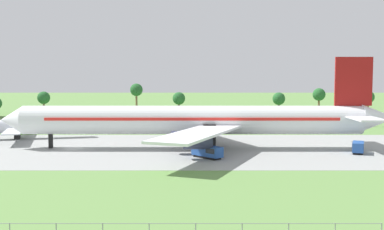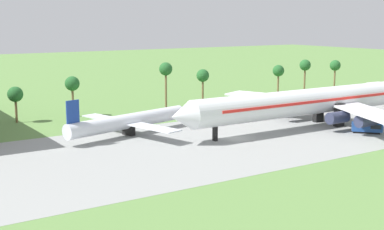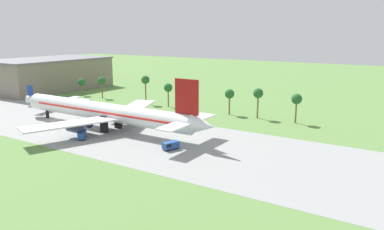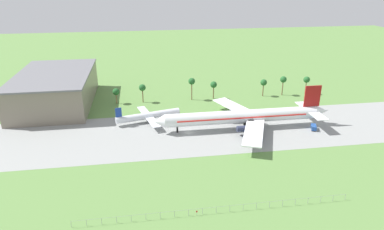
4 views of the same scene
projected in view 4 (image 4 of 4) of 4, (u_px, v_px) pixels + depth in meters
The scene contains 10 objects.
ground_plane at pixel (188, 132), 148.48m from camera, with size 600.00×600.00×0.00m, color #5B8442.
taxiway_strip at pixel (188, 132), 148.47m from camera, with size 320.00×44.00×0.02m.
jet_airliner at pixel (245, 116), 150.49m from camera, with size 79.57×56.23×18.33m.
regional_aircraft at pixel (148, 116), 158.45m from camera, with size 30.00×27.23×8.84m.
baggage_tug at pixel (256, 137), 141.75m from camera, with size 5.69×5.92×2.22m.
fuel_truck at pixel (314, 127), 150.44m from camera, with size 3.44×4.89×2.17m.
perimeter_fence at pixel (216, 209), 97.63m from camera, with size 80.10×0.10×2.10m.
no_stopping_sign at pixel (197, 213), 96.69m from camera, with size 0.44×0.08×1.68m.
terminal_building at pixel (56, 89), 178.65m from camera, with size 36.72×61.20×16.66m.
palm_tree_row at pixel (219, 84), 186.52m from camera, with size 109.88×3.60×12.31m.
Camera 4 is at (-19.19, -133.18, 63.25)m, focal length 32.00 mm.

